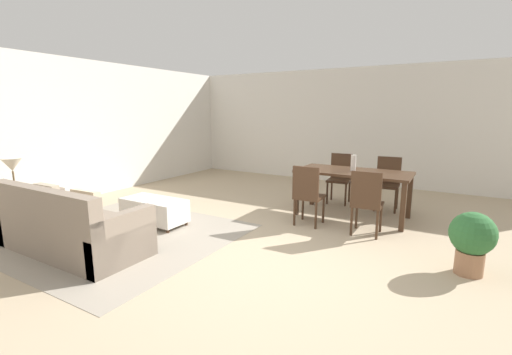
{
  "coord_description": "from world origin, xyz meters",
  "views": [
    {
      "loc": [
        1.96,
        -3.35,
        1.72
      ],
      "look_at": [
        -0.37,
        0.64,
        0.83
      ],
      "focal_mm": 24.43,
      "sensor_mm": 36.0,
      "label": 1
    }
  ],
  "objects_px": {
    "vase_centerpiece": "(353,163)",
    "potted_plant": "(472,239)",
    "dining_chair_near_right": "(367,199)",
    "dining_chair_far_right": "(388,180)",
    "ottoman_table": "(154,210)",
    "dining_table": "(353,177)",
    "dining_chair_far_left": "(340,175)",
    "dining_chair_near_left": "(308,192)",
    "couch": "(70,229)",
    "table_lamp": "(12,166)",
    "side_table": "(17,203)"
  },
  "relations": [
    {
      "from": "dining_chair_near_left",
      "to": "potted_plant",
      "type": "height_order",
      "value": "dining_chair_near_left"
    },
    {
      "from": "dining_table",
      "to": "vase_centerpiece",
      "type": "height_order",
      "value": "vase_centerpiece"
    },
    {
      "from": "dining_chair_far_left",
      "to": "couch",
      "type": "bearing_deg",
      "value": -117.96
    },
    {
      "from": "couch",
      "to": "dining_chair_near_left",
      "type": "height_order",
      "value": "dining_chair_near_left"
    },
    {
      "from": "side_table",
      "to": "dining_chair_far_left",
      "type": "distance_m",
      "value": 5.25
    },
    {
      "from": "side_table",
      "to": "dining_chair_far_right",
      "type": "relative_size",
      "value": 0.6
    },
    {
      "from": "dining_table",
      "to": "potted_plant",
      "type": "distance_m",
      "value": 2.21
    },
    {
      "from": "vase_centerpiece",
      "to": "dining_chair_near_left",
      "type": "bearing_deg",
      "value": -118.04
    },
    {
      "from": "dining_chair_near_left",
      "to": "dining_table",
      "type": "bearing_deg",
      "value": 61.15
    },
    {
      "from": "table_lamp",
      "to": "dining_chair_near_left",
      "type": "relative_size",
      "value": 0.57
    },
    {
      "from": "dining_chair_near_left",
      "to": "vase_centerpiece",
      "type": "height_order",
      "value": "vase_centerpiece"
    },
    {
      "from": "dining_chair_far_left",
      "to": "vase_centerpiece",
      "type": "height_order",
      "value": "vase_centerpiece"
    },
    {
      "from": "couch",
      "to": "potted_plant",
      "type": "height_order",
      "value": "couch"
    },
    {
      "from": "couch",
      "to": "dining_table",
      "type": "relative_size",
      "value": 1.11
    },
    {
      "from": "vase_centerpiece",
      "to": "potted_plant",
      "type": "bearing_deg",
      "value": -41.14
    },
    {
      "from": "side_table",
      "to": "vase_centerpiece",
      "type": "bearing_deg",
      "value": 39.59
    },
    {
      "from": "table_lamp",
      "to": "dining_chair_far_left",
      "type": "height_order",
      "value": "table_lamp"
    },
    {
      "from": "dining_table",
      "to": "dining_chair_far_right",
      "type": "xyz_separation_m",
      "value": [
        0.41,
        0.76,
        -0.15
      ]
    },
    {
      "from": "ottoman_table",
      "to": "dining_chair_near_right",
      "type": "xyz_separation_m",
      "value": [
        2.91,
        1.12,
        0.29
      ]
    },
    {
      "from": "couch",
      "to": "dining_chair_near_right",
      "type": "distance_m",
      "value": 3.85
    },
    {
      "from": "dining_chair_near_right",
      "to": "vase_centerpiece",
      "type": "height_order",
      "value": "vase_centerpiece"
    },
    {
      "from": "couch",
      "to": "dining_table",
      "type": "xyz_separation_m",
      "value": [
        2.59,
        3.21,
        0.37
      ]
    },
    {
      "from": "table_lamp",
      "to": "dining_table",
      "type": "distance_m",
      "value": 5.02
    },
    {
      "from": "dining_table",
      "to": "dining_chair_far_right",
      "type": "bearing_deg",
      "value": 61.63
    },
    {
      "from": "dining_chair_near_right",
      "to": "dining_chair_far_right",
      "type": "distance_m",
      "value": 1.58
    },
    {
      "from": "side_table",
      "to": "dining_chair_far_right",
      "type": "distance_m",
      "value": 5.82
    },
    {
      "from": "ottoman_table",
      "to": "dining_chair_far_left",
      "type": "distance_m",
      "value": 3.43
    },
    {
      "from": "vase_centerpiece",
      "to": "potted_plant",
      "type": "relative_size",
      "value": 0.38
    },
    {
      "from": "side_table",
      "to": "potted_plant",
      "type": "bearing_deg",
      "value": 17.53
    },
    {
      "from": "table_lamp",
      "to": "dining_chair_far_right",
      "type": "xyz_separation_m",
      "value": [
        4.28,
        3.94,
        -0.44
      ]
    },
    {
      "from": "couch",
      "to": "dining_table",
      "type": "height_order",
      "value": "couch"
    },
    {
      "from": "dining_chair_near_right",
      "to": "potted_plant",
      "type": "bearing_deg",
      "value": -26.77
    },
    {
      "from": "potted_plant",
      "to": "table_lamp",
      "type": "bearing_deg",
      "value": -162.47
    },
    {
      "from": "side_table",
      "to": "vase_centerpiece",
      "type": "distance_m",
      "value": 5.03
    },
    {
      "from": "dining_table",
      "to": "dining_chair_far_left",
      "type": "relative_size",
      "value": 1.93
    },
    {
      "from": "table_lamp",
      "to": "potted_plant",
      "type": "height_order",
      "value": "table_lamp"
    },
    {
      "from": "couch",
      "to": "side_table",
      "type": "bearing_deg",
      "value": 178.58
    },
    {
      "from": "dining_table",
      "to": "dining_chair_near_right",
      "type": "bearing_deg",
      "value": -63.16
    },
    {
      "from": "ottoman_table",
      "to": "dining_chair_near_left",
      "type": "xyz_separation_m",
      "value": [
        2.04,
        1.12,
        0.29
      ]
    },
    {
      "from": "side_table",
      "to": "dining_chair_near_right",
      "type": "bearing_deg",
      "value": 28.94
    },
    {
      "from": "side_table",
      "to": "vase_centerpiece",
      "type": "xyz_separation_m",
      "value": [
        3.86,
        3.19,
        0.45
      ]
    },
    {
      "from": "dining_chair_far_left",
      "to": "vase_centerpiece",
      "type": "distance_m",
      "value": 0.98
    },
    {
      "from": "ottoman_table",
      "to": "dining_chair_near_left",
      "type": "bearing_deg",
      "value": 28.63
    },
    {
      "from": "dining_chair_near_left",
      "to": "dining_chair_near_right",
      "type": "distance_m",
      "value": 0.86
    },
    {
      "from": "couch",
      "to": "dining_chair_near_right",
      "type": "relative_size",
      "value": 2.13
    },
    {
      "from": "dining_chair_near_right",
      "to": "vase_centerpiece",
      "type": "relative_size",
      "value": 3.57
    },
    {
      "from": "dining_chair_near_right",
      "to": "dining_chair_far_left",
      "type": "distance_m",
      "value": 1.84
    },
    {
      "from": "couch",
      "to": "table_lamp",
      "type": "distance_m",
      "value": 1.44
    },
    {
      "from": "dining_chair_near_left",
      "to": "vase_centerpiece",
      "type": "distance_m",
      "value": 1.01
    },
    {
      "from": "side_table",
      "to": "potted_plant",
      "type": "relative_size",
      "value": 0.81
    }
  ]
}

